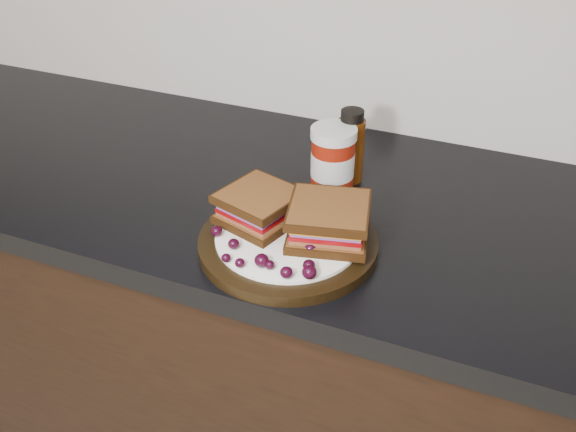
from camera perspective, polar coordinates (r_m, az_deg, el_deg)
name	(u,v)px	position (r m, az deg, el deg)	size (l,w,h in m)	color
base_cabinets	(230,355)	(1.49, -5.20, -12.20)	(3.96, 0.58, 0.86)	black
countertop	(218,185)	(1.21, -6.27, 2.79)	(3.98, 0.60, 0.04)	black
plate	(288,243)	(1.00, 0.00, -2.43)	(0.28, 0.28, 0.02)	black
sandwich_left	(259,207)	(1.01, -2.56, 0.83)	(0.11, 0.11, 0.05)	brown
sandwich_right	(329,221)	(0.98, 3.63, -0.45)	(0.12, 0.12, 0.06)	brown
grape_0	(217,231)	(0.99, -6.37, -1.34)	(0.02, 0.02, 0.02)	black
grape_1	(234,244)	(0.96, -4.85, -2.49)	(0.02, 0.02, 0.02)	black
grape_2	(226,258)	(0.94, -5.52, -3.73)	(0.01, 0.01, 0.01)	black
grape_3	(240,263)	(0.93, -4.30, -4.17)	(0.02, 0.02, 0.01)	black
grape_4	(262,260)	(0.92, -2.36, -3.96)	(0.02, 0.02, 0.02)	black
grape_5	(270,265)	(0.92, -1.65, -4.36)	(0.01, 0.01, 0.01)	black
grape_6	(286,272)	(0.90, -0.15, -5.04)	(0.02, 0.02, 0.02)	black
grape_7	(309,272)	(0.90, 1.90, -5.01)	(0.02, 0.02, 0.02)	black
grape_8	(309,265)	(0.92, 1.87, -4.42)	(0.02, 0.02, 0.02)	black
grape_9	(310,248)	(0.95, 2.01, -2.88)	(0.02, 0.02, 0.02)	black
grape_10	(348,246)	(0.96, 5.36, -2.68)	(0.02, 0.02, 0.02)	black
grape_11	(327,241)	(0.97, 3.49, -2.25)	(0.02, 0.02, 0.02)	black
grape_12	(344,233)	(0.98, 5.04, -1.52)	(0.02, 0.02, 0.02)	black
grape_13	(342,217)	(1.02, 4.80, -0.09)	(0.02, 0.02, 0.02)	black
grape_14	(269,206)	(1.05, -1.68, 0.94)	(0.02, 0.02, 0.02)	black
grape_15	(264,219)	(1.01, -2.15, -0.24)	(0.02, 0.02, 0.02)	black
grape_16	(237,213)	(1.03, -4.57, 0.24)	(0.02, 0.02, 0.02)	black
grape_17	(247,221)	(1.01, -3.67, -0.43)	(0.02, 0.02, 0.02)	black
grape_18	(256,210)	(1.04, -2.87, 0.56)	(0.02, 0.02, 0.02)	black
grape_19	(262,211)	(1.03, -2.37, 0.44)	(0.02, 0.02, 0.02)	black
grape_20	(254,221)	(1.01, -3.04, -0.45)	(0.02, 0.02, 0.02)	black
condiment_jar	(333,159)	(1.13, 4.00, 5.06)	(0.08, 0.08, 0.12)	maroon
oil_bottle	(351,146)	(1.16, 5.59, 6.24)	(0.05, 0.05, 0.14)	#482007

